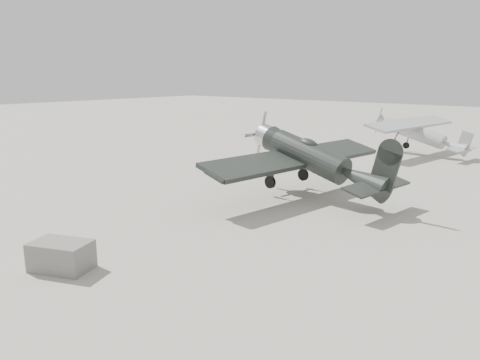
% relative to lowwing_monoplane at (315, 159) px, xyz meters
% --- Properties ---
extents(ground, '(160.00, 160.00, 0.00)m').
position_rel_lowwing_monoplane_xyz_m(ground, '(-1.39, -7.84, -1.85)').
color(ground, gray).
rests_on(ground, ground).
extents(lowwing_monoplane, '(7.79, 10.88, 3.50)m').
position_rel_lowwing_monoplane_xyz_m(lowwing_monoplane, '(0.00, 0.00, 0.00)').
color(lowwing_monoplane, black).
rests_on(lowwing_monoplane, ground).
extents(highwing_monoplane, '(7.01, 9.84, 2.78)m').
position_rel_lowwing_monoplane_xyz_m(highwing_monoplane, '(-0.70, 15.16, -0.11)').
color(highwing_monoplane, '#A1A5A7').
rests_on(highwing_monoplane, ground).
extents(equipment_block, '(1.98, 1.64, 0.85)m').
position_rel_lowwing_monoplane_xyz_m(equipment_block, '(-1.51, -11.79, -1.42)').
color(equipment_block, slate).
rests_on(equipment_block, ground).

